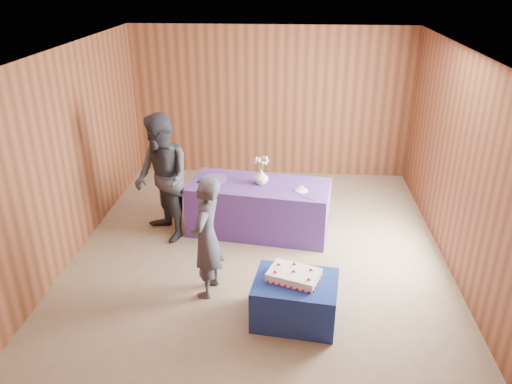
# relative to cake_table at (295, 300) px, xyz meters

# --- Properties ---
(ground) EXTENTS (6.00, 6.00, 0.00)m
(ground) POSITION_rel_cake_table_xyz_m (-0.49, 1.32, -0.25)
(ground) COLOR gray
(ground) RESTS_ON ground
(room_shell) EXTENTS (5.04, 6.04, 2.72)m
(room_shell) POSITION_rel_cake_table_xyz_m (-0.49, 1.32, 1.55)
(room_shell) COLOR brown
(room_shell) RESTS_ON ground
(cake_table) EXTENTS (0.98, 0.81, 0.50)m
(cake_table) POSITION_rel_cake_table_xyz_m (0.00, 0.00, 0.00)
(cake_table) COLOR navy
(cake_table) RESTS_ON ground
(serving_table) EXTENTS (2.11, 1.17, 0.75)m
(serving_table) POSITION_rel_cake_table_xyz_m (-0.53, 2.02, 0.12)
(serving_table) COLOR #50338E
(serving_table) RESTS_ON ground
(sheet_cake) EXTENTS (0.65, 0.54, 0.13)m
(sheet_cake) POSITION_rel_cake_table_xyz_m (-0.02, 0.04, 0.30)
(sheet_cake) COLOR white
(sheet_cake) RESTS_ON cake_table
(vase) EXTENTS (0.27, 0.27, 0.21)m
(vase) POSITION_rel_cake_table_xyz_m (-0.51, 2.03, 0.61)
(vase) COLOR silver
(vase) RESTS_ON serving_table
(flower_spray) EXTENTS (0.21, 0.21, 0.16)m
(flower_spray) POSITION_rel_cake_table_xyz_m (-0.51, 2.03, 0.85)
(flower_spray) COLOR #2B6C2D
(flower_spray) RESTS_ON vase
(platter) EXTENTS (0.39, 0.39, 0.02)m
(platter) POSITION_rel_cake_table_xyz_m (-1.20, 2.14, 0.51)
(platter) COLOR #6753A6
(platter) RESTS_ON serving_table
(plate) EXTENTS (0.20, 0.20, 0.01)m
(plate) POSITION_rel_cake_table_xyz_m (0.06, 1.82, 0.51)
(plate) COLOR white
(plate) RESTS_ON serving_table
(cake_slice) EXTENTS (0.07, 0.07, 0.08)m
(cake_slice) POSITION_rel_cake_table_xyz_m (0.06, 1.82, 0.54)
(cake_slice) COLOR white
(cake_slice) RESTS_ON plate
(knife) EXTENTS (0.23, 0.15, 0.00)m
(knife) POSITION_rel_cake_table_xyz_m (0.13, 1.59, 0.50)
(knife) COLOR silver
(knife) RESTS_ON serving_table
(guest_left) EXTENTS (0.45, 0.60, 1.50)m
(guest_left) POSITION_rel_cake_table_xyz_m (-1.04, 0.43, 0.50)
(guest_left) COLOR #3C3C46
(guest_left) RESTS_ON ground
(guest_right) EXTENTS (1.09, 1.12, 1.82)m
(guest_right) POSITION_rel_cake_table_xyz_m (-1.87, 1.73, 0.66)
(guest_right) COLOR #2E2F38
(guest_right) RESTS_ON ground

